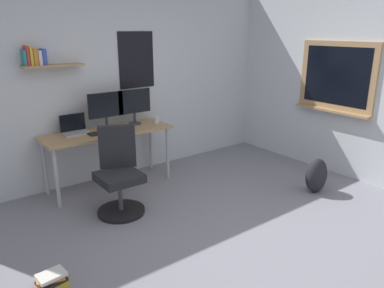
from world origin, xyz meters
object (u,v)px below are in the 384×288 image
Objects in this scene: monitor_secondary at (134,104)px; book_stack_on_floor at (52,279)px; laptop at (75,129)px; desk at (108,137)px; keyboard at (104,132)px; coffee_mug at (156,120)px; office_chair at (119,177)px; monitor_primary at (106,108)px; computer_mouse at (125,128)px; backpack at (316,175)px.

book_stack_on_floor is at bearing -135.68° from monitor_secondary.
book_stack_on_floor is (-0.87, -1.68, -0.73)m from laptop.
desk is 0.14m from keyboard.
laptop reaches higher than coffee_mug.
office_chair is 0.73m from keyboard.
monitor_primary is 2.27m from book_stack_on_floor.
laptop reaches higher than desk.
office_chair is at bearing -129.33° from monitor_secondary.
office_chair is 2.05× the size of monitor_secondary.
desk is at bearing -168.42° from monitor_secondary.
desk is 17.38× the size of coffee_mug.
office_chair is at bearing -79.95° from laptop.
computer_mouse is at bearing 45.79° from book_stack_on_floor.
keyboard is at bearing -36.74° from laptop.
keyboard is 2.67m from backpack.
book_stack_on_floor is at bearing -134.21° from computer_mouse.
desk is 1.68× the size of office_chair.
monitor_secondary is 0.36m from coffee_mug.
monitor_primary is 1.25× the size of keyboard.
laptop is 3.37× the size of coffee_mug.
monitor_secondary is (0.44, 0.09, 0.34)m from desk.
monitor_secondary reaches higher than coffee_mug.
desk is 3.65× the size of backpack.
monitor_primary reaches higher than laptop.
monitor_secondary is 1.81× the size of book_stack_on_floor.
office_chair reaches higher than coffee_mug.
desk is 5.16× the size of laptop.
computer_mouse is (-0.24, -0.16, -0.25)m from monitor_secondary.
keyboard is at bearing -138.58° from desk.
desk reaches higher than backpack.
monitor_primary is 0.33m from keyboard.
desk is 0.41m from laptop.
office_chair is at bearing -107.52° from monitor_primary.
coffee_mug is (0.50, 0.05, 0.03)m from computer_mouse.
laptop is at bearing 143.26° from keyboard.
keyboard is (-0.12, -0.16, -0.26)m from monitor_primary.
computer_mouse is 0.50m from coffee_mug.
laptop is 2.98× the size of computer_mouse.
desk is at bearing 160.58° from computer_mouse.
desk is 2.06m from book_stack_on_floor.
laptop is at bearing 176.55° from monitor_secondary.
laptop is 0.67× the size of monitor_secondary.
monitor_secondary is at bearing 11.58° from desk.
laptop is (-0.36, 0.14, 0.13)m from desk.
monitor_secondary reaches higher than office_chair.
computer_mouse is at bearing -146.17° from monitor_secondary.
coffee_mug reaches higher than backpack.
monitor_secondary is 4.46× the size of computer_mouse.
monitor_primary is at bearing 170.48° from coffee_mug.
book_stack_on_floor is at bearing -128.59° from desk.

